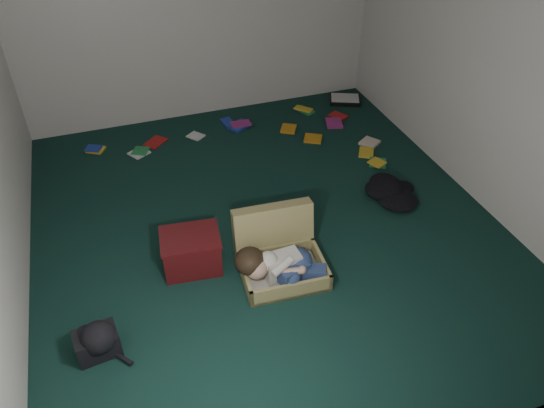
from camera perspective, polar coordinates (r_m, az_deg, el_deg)
floor at (r=4.75m, az=-0.60°, el=-2.28°), size 4.50×4.50×0.00m
wall_back at (r=6.07m, az=-8.01°, el=20.67°), size 4.50×0.00×4.50m
wall_front at (r=2.42m, az=16.95°, el=-11.19°), size 4.50×0.00×4.50m
wall_right at (r=4.99m, az=22.37°, el=14.42°), size 0.00×4.50×4.50m
suitcase at (r=4.26m, az=0.76°, el=-5.37°), size 0.70×0.68×0.48m
person at (r=4.11m, az=0.80°, el=-6.58°), size 0.70×0.37×0.30m
maroon_bin at (r=4.30m, az=-8.65°, el=-5.07°), size 0.51×0.42×0.32m
backpack at (r=3.91m, az=-18.30°, el=-13.94°), size 0.39×0.33×0.21m
clothing_pile at (r=5.19m, az=13.27°, el=1.60°), size 0.59×0.54×0.15m
paper_tray at (r=6.81m, az=7.84°, el=11.07°), size 0.46×0.41×0.05m
book_scatter at (r=6.01m, az=-0.43°, el=7.37°), size 3.05×1.57×0.02m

